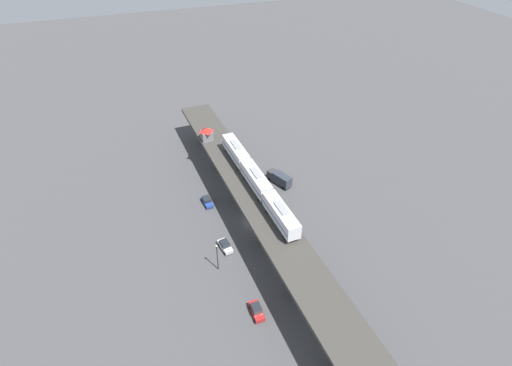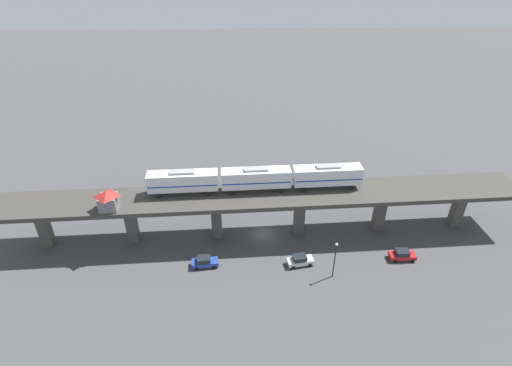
{
  "view_description": "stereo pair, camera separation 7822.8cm",
  "coord_description": "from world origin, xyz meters",
  "px_view_note": "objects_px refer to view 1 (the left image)",
  "views": [
    {
      "loc": [
        22.38,
        64.64,
        63.4
      ],
      "look_at": [
        -1.33,
        -1.36,
        10.3
      ],
      "focal_mm": 28.0,
      "sensor_mm": 36.0,
      "label": 1
    },
    {
      "loc": [
        58.16,
        -2.89,
        46.73
      ],
      "look_at": [
        -1.33,
        -1.36,
        10.3
      ],
      "focal_mm": 28.0,
      "sensor_mm": 36.0,
      "label": 2
    }
  ],
  "objects_px": {
    "street_car_red": "(257,310)",
    "street_car_silver": "(225,246)",
    "subway_train": "(256,179)",
    "street_car_blue": "(207,201)",
    "delivery_truck": "(280,178)",
    "street_lamp": "(217,255)",
    "signal_hut": "(207,134)"
  },
  "relations": [
    {
      "from": "signal_hut",
      "to": "street_car_red",
      "type": "height_order",
      "value": "signal_hut"
    },
    {
      "from": "street_car_blue",
      "to": "street_lamp",
      "type": "distance_m",
      "value": 21.33
    },
    {
      "from": "signal_hut",
      "to": "street_car_silver",
      "type": "height_order",
      "value": "signal_hut"
    },
    {
      "from": "subway_train",
      "to": "street_car_red",
      "type": "bearing_deg",
      "value": 70.47
    },
    {
      "from": "street_car_red",
      "to": "street_car_silver",
      "type": "distance_m",
      "value": 17.58
    },
    {
      "from": "street_car_red",
      "to": "delivery_truck",
      "type": "distance_m",
      "value": 39.91
    },
    {
      "from": "signal_hut",
      "to": "delivery_truck",
      "type": "bearing_deg",
      "value": 138.04
    },
    {
      "from": "street_car_red",
      "to": "subway_train",
      "type": "bearing_deg",
      "value": -109.53
    },
    {
      "from": "street_car_red",
      "to": "street_car_silver",
      "type": "height_order",
      "value": "same"
    },
    {
      "from": "signal_hut",
      "to": "street_car_blue",
      "type": "bearing_deg",
      "value": 73.73
    },
    {
      "from": "street_car_red",
      "to": "delivery_truck",
      "type": "xyz_separation_m",
      "value": [
        -19.02,
        -35.07,
        0.82
      ]
    },
    {
      "from": "signal_hut",
      "to": "street_car_silver",
      "type": "distance_m",
      "value": 33.09
    },
    {
      "from": "delivery_truck",
      "to": "street_lamp",
      "type": "distance_m",
      "value": 32.12
    },
    {
      "from": "signal_hut",
      "to": "street_lamp",
      "type": "bearing_deg",
      "value": 78.37
    },
    {
      "from": "street_car_blue",
      "to": "street_lamp",
      "type": "xyz_separation_m",
      "value": [
        2.97,
        20.88,
        3.17
      ]
    },
    {
      "from": "signal_hut",
      "to": "delivery_truck",
      "type": "xyz_separation_m",
      "value": [
        -15.35,
        13.8,
        -8.84
      ]
    },
    {
      "from": "street_car_red",
      "to": "street_car_silver",
      "type": "xyz_separation_m",
      "value": [
        0.88,
        -17.56,
        0.0
      ]
    },
    {
      "from": "street_car_blue",
      "to": "street_car_silver",
      "type": "height_order",
      "value": "same"
    },
    {
      "from": "subway_train",
      "to": "street_car_blue",
      "type": "height_order",
      "value": "subway_train"
    },
    {
      "from": "street_car_silver",
      "to": "delivery_truck",
      "type": "bearing_deg",
      "value": -138.64
    },
    {
      "from": "street_car_blue",
      "to": "delivery_truck",
      "type": "distance_m",
      "value": 19.93
    },
    {
      "from": "street_car_blue",
      "to": "street_car_red",
      "type": "relative_size",
      "value": 1.03
    },
    {
      "from": "signal_hut",
      "to": "street_lamp",
      "type": "height_order",
      "value": "signal_hut"
    },
    {
      "from": "delivery_truck",
      "to": "street_lamp",
      "type": "height_order",
      "value": "street_lamp"
    },
    {
      "from": "street_car_red",
      "to": "street_lamp",
      "type": "bearing_deg",
      "value": -73.22
    },
    {
      "from": "street_car_red",
      "to": "street_lamp",
      "type": "distance_m",
      "value": 13.53
    },
    {
      "from": "delivery_truck",
      "to": "street_car_silver",
      "type": "bearing_deg",
      "value": 41.36
    },
    {
      "from": "street_car_silver",
      "to": "street_lamp",
      "type": "relative_size",
      "value": 0.67
    },
    {
      "from": "street_car_blue",
      "to": "street_lamp",
      "type": "relative_size",
      "value": 0.66
    },
    {
      "from": "street_car_blue",
      "to": "street_car_red",
      "type": "xyz_separation_m",
      "value": [
        -0.83,
        33.47,
        0.0
      ]
    },
    {
      "from": "street_car_silver",
      "to": "street_lamp",
      "type": "bearing_deg",
      "value": 59.53
    },
    {
      "from": "subway_train",
      "to": "signal_hut",
      "type": "xyz_separation_m",
      "value": [
        5.08,
        -24.2,
        -0.74
      ]
    }
  ]
}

